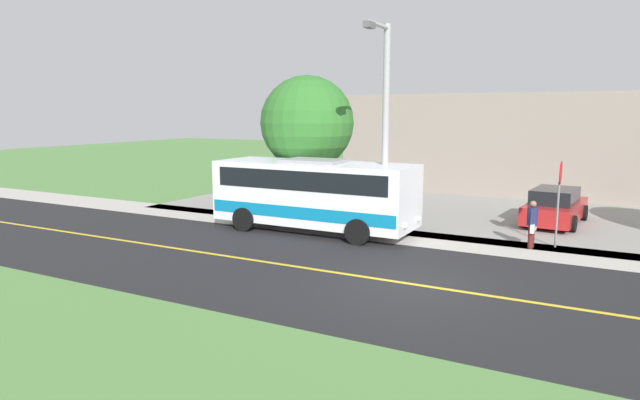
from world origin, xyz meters
The scene contains 12 objects.
ground_plane centered at (0.00, 0.00, 0.00)m, with size 120.00×120.00×0.00m, color #548442.
road_surface centered at (0.00, 0.00, 0.00)m, with size 8.00×100.00×0.01m, color black.
sidewalk centered at (-5.20, 0.00, 0.00)m, with size 2.40×100.00×0.01m, color #B2ADA3.
parking_lot_surface centered at (-12.40, 3.00, 0.00)m, with size 14.00×36.00×0.01m, color gray.
road_centre_line centered at (0.00, 0.00, 0.01)m, with size 0.16×100.00×0.00m, color gold.
shuttle_bus_front centered at (-4.56, -5.33, 1.51)m, with size 2.78×7.73×2.72m.
pedestrian_with_bags centered at (-5.63, 2.28, 0.84)m, with size 0.72×0.34×1.58m.
stop_sign centered at (-6.10, 3.00, 1.96)m, with size 0.76×0.07×2.88m.
street_light_pole centered at (-4.87, -2.70, 4.13)m, with size 1.97×0.24×7.46m.
parked_car_near centered at (-10.31, 2.56, 0.69)m, with size 4.55×2.32×1.45m.
tree_curbside centered at (-7.40, -7.22, 3.99)m, with size 4.02×4.02×6.01m.
commercial_building centered at (-21.40, 0.50, 2.73)m, with size 10.00×20.62×5.46m, color gray.
Camera 1 is at (13.42, 4.48, 4.47)m, focal length 31.00 mm.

